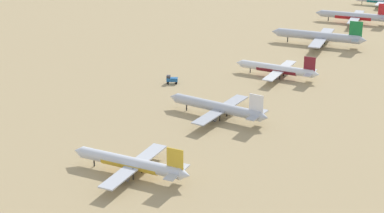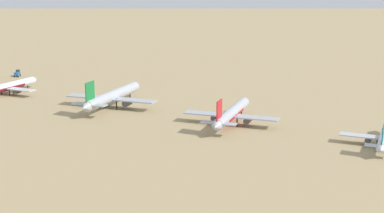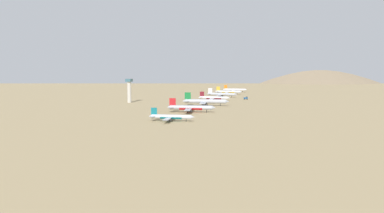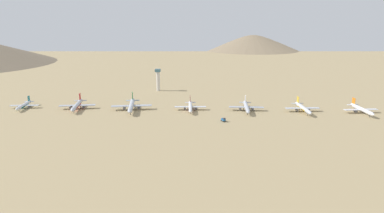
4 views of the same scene
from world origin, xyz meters
The scene contains 5 objects.
ground_plane centered at (0.00, 0.00, 0.00)m, with size 2188.66×2188.66×0.00m, color tan.
parked_jet_1 centered at (3.68, -123.99, 4.62)m, with size 47.85×39.20×13.88m.
parked_jet_2 centered at (2.51, -63.51, 5.23)m, with size 53.58×43.87×15.52m.
parked_jet_3 centered at (-1.94, 0.28, 4.08)m, with size 42.53×34.62×12.26m.
service_truck centered at (35.94, 35.53, 2.08)m, with size 5.70×4.81×3.90m.
Camera 2 is at (-191.88, -220.89, 59.48)m, focal length 51.75 mm.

